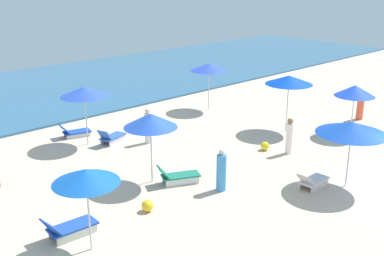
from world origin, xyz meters
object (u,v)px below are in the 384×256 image
Objects in this scene: umbrella_3 at (86,176)px; lounge_chair_4_0 at (74,132)px; umbrella_1 at (209,67)px; beach_ball_2 at (265,146)px; lounge_chair_0_0 at (178,176)px; beachgoer_0 at (221,172)px; umbrella_6 at (352,128)px; umbrella_2 at (355,91)px; beachgoer_1 at (360,106)px; umbrella_5 at (289,80)px; beachgoer_2 at (289,136)px; umbrella_0 at (150,120)px; lounge_chair_4_1 at (111,137)px; lounge_chair_3_0 at (69,228)px; lounge_chair_6_0 at (312,181)px; beach_ball_0 at (148,206)px; umbrella_4 at (84,92)px; beachgoer_3 at (148,127)px.

umbrella_3 is 1.60× the size of lounge_chair_4_0.
beach_ball_2 is at bearing -113.75° from umbrella_1.
beachgoer_0 reaches higher than lounge_chair_0_0.
umbrella_3 reaches higher than beachgoer_0.
lounge_chair_4_0 is 12.36m from umbrella_6.
beachgoer_0 is (-8.77, 0.05, -1.41)m from umbrella_2.
umbrella_1 is 8.17m from beachgoer_1.
umbrella_6 is (4.24, -4.28, 1.91)m from lounge_chair_0_0.
umbrella_5 is at bearing -113.49° from lounge_chair_4_0.
umbrella_6 is at bearing -124.12° from umbrella_5.
beachgoer_2 is (-2.27, -7.05, -1.61)m from umbrella_1.
lounge_chair_4_1 is at bearing 74.68° from umbrella_0.
lounge_chair_3_0 is at bearing 176.19° from umbrella_2.
umbrella_2 is 6.86m from lounge_chair_6_0.
umbrella_0 is at bearing 103.95° from beachgoer_0.
lounge_chair_3_0 reaches higher than beach_ball_0.
beachgoer_2 reaches higher than lounge_chair_3_0.
umbrella_6 is (-5.26, -2.77, 0.07)m from umbrella_2.
lounge_chair_4_1 is (0.87, -0.58, -2.13)m from umbrella_4.
beachgoer_0 is 0.98× the size of beachgoer_2.
umbrella_2 is at bearing 56.75° from beachgoer_2.
beach_ball_2 is (0.69, 4.22, -2.00)m from umbrella_6.
lounge_chair_4_1 is (5.31, 5.77, -0.01)m from lounge_chair_3_0.
lounge_chair_0_0 is 0.62× the size of umbrella_4.
umbrella_1 is (7.63, 6.08, 2.09)m from lounge_chair_0_0.
umbrella_2 is 1.59× the size of lounge_chair_4_0.
lounge_chair_4_1 is 10.33m from umbrella_6.
umbrella_4 reaches higher than beachgoer_2.
umbrella_1 is at bearing 30.49° from beachgoer_0.
umbrella_0 is at bearing -68.99° from lounge_chair_3_0.
umbrella_5 is at bearing 10.56° from beach_ball_0.
umbrella_3 is 1.81× the size of lounge_chair_6_0.
umbrella_2 is 12.18m from umbrella_4.
umbrella_4 is 0.97× the size of umbrella_5.
beach_ball_0 is (2.59, -0.35, -0.09)m from lounge_chair_3_0.
umbrella_2 is 0.99× the size of umbrella_3.
umbrella_1 is at bearing -9.54° from beachgoer_3.
umbrella_2 is 5.95m from umbrella_6.
umbrella_6 reaches higher than lounge_chair_0_0.
lounge_chair_0_0 is 1.02× the size of lounge_chair_3_0.
umbrella_4 is (-7.88, -0.30, 0.03)m from umbrella_1.
beachgoer_0 reaches higher than beach_ball_0.
lounge_chair_6_0 is 3.39m from beachgoer_2.
beachgoer_0 is (-3.51, 2.81, -1.49)m from umbrella_6.
beach_ball_0 is (-2.11, -0.93, -0.08)m from lounge_chair_0_0.
umbrella_6 is (8.82, -2.69, -0.02)m from umbrella_3.
umbrella_4 is 2.54m from lounge_chair_4_0.
umbrella_2 is 3.07m from beachgoer_1.
umbrella_3 is at bearing 164.26° from beachgoer_0.
lounge_chair_4_1 is at bearing -39.43° from lounge_chair_3_0.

